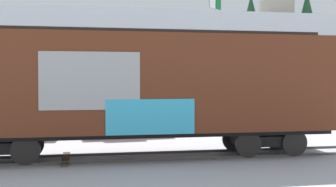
# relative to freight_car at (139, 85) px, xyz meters

# --- Properties ---
(ground_plane) EXTENTS (260.00, 260.00, 0.00)m
(ground_plane) POSITION_rel_freight_car_xyz_m (-0.52, 0.00, -2.47)
(ground_plane) COLOR #B2B5BC
(track) EXTENTS (60.00, 2.59, 0.08)m
(track) POSITION_rel_freight_car_xyz_m (-0.03, 0.00, -2.44)
(track) COLOR #4C4742
(track) RESTS_ON ground_plane
(freight_car) EXTENTS (13.74, 3.01, 4.39)m
(freight_car) POSITION_rel_freight_car_xyz_m (0.00, 0.00, 0.00)
(freight_car) COLOR #5B2B19
(freight_car) RESTS_ON ground_plane
(flagpole) EXTENTS (1.18, 1.10, 8.20)m
(flagpole) POSITION_rel_freight_car_xyz_m (6.80, 12.63, 2.76)
(flagpole) COLOR silver
(flagpole) RESTS_ON ground_plane
(hillside) EXTENTS (152.18, 39.02, 17.11)m
(hillside) POSITION_rel_freight_car_xyz_m (-0.52, 67.33, 3.92)
(hillside) COLOR silver
(hillside) RESTS_ON ground_plane
(parked_car_black) EXTENTS (4.32, 2.22, 1.65)m
(parked_car_black) POSITION_rel_freight_car_xyz_m (-5.11, 6.01, -1.65)
(parked_car_black) COLOR black
(parked_car_black) RESTS_ON ground_plane
(parked_car_red) EXTENTS (4.32, 2.32, 1.64)m
(parked_car_red) POSITION_rel_freight_car_xyz_m (0.04, 6.08, -1.66)
(parked_car_red) COLOR #B21E1E
(parked_car_red) RESTS_ON ground_plane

